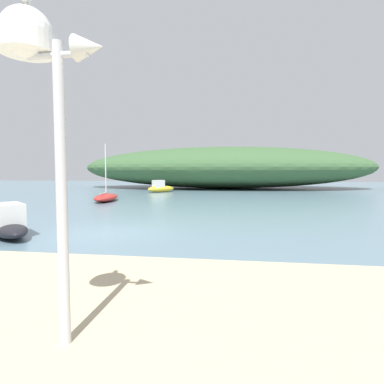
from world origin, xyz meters
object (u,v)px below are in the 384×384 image
object	(u,v)px
motorboat_far_left	(6,224)
sailboat_inner_mooring	(106,197)
mast_structure	(37,62)
motorboat_far_right	(160,188)

from	to	relation	value
motorboat_far_left	sailboat_inner_mooring	bearing A→B (deg)	98.29
motorboat_far_left	sailboat_inner_mooring	world-z (taller)	sailboat_inner_mooring
motorboat_far_left	sailboat_inner_mooring	xyz separation A→B (m)	(-1.74, 11.96, -0.10)
mast_structure	sailboat_inner_mooring	world-z (taller)	sailboat_inner_mooring
motorboat_far_left	mast_structure	bearing A→B (deg)	-48.10
mast_structure	sailboat_inner_mooring	bearing A→B (deg)	111.85
sailboat_inner_mooring	motorboat_far_left	bearing A→B (deg)	-81.71
mast_structure	sailboat_inner_mooring	xyz separation A→B (m)	(-7.27, 18.12, -3.00)
motorboat_far_right	sailboat_inner_mooring	bearing A→B (deg)	-97.42
motorboat_far_right	mast_structure	bearing A→B (deg)	-78.34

